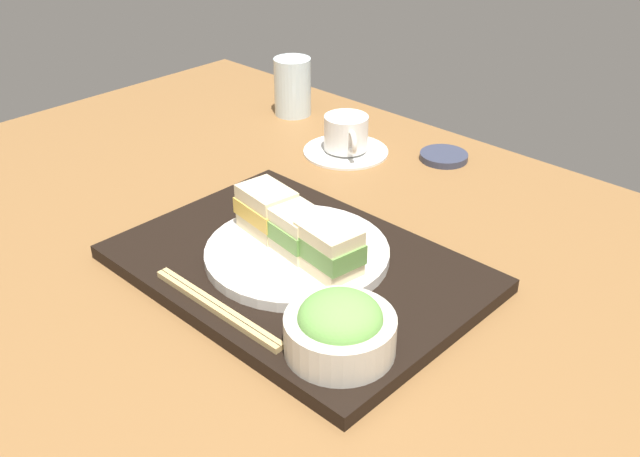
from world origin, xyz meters
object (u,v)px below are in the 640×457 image
object	(u,v)px
drinking_glass	(293,87)
small_sauce_dish	(444,156)
sandwich_plate	(297,253)
sandwich_far	(329,248)
salad_bowl	(340,328)
sandwich_near	(267,210)
chopsticks_pair	(217,308)
coffee_cup	(346,138)
sandwich_middle	(297,230)

from	to	relation	value
drinking_glass	small_sauce_dish	distance (cm)	31.51
sandwich_plate	drinking_glass	xyz separation A→B (cm)	(-36.62, 35.33, 2.71)
sandwich_plate	sandwich_far	bearing A→B (deg)	-6.15
sandwich_plate	salad_bowl	bearing A→B (deg)	-31.02
sandwich_plate	sandwich_near	world-z (taller)	sandwich_near
sandwich_near	small_sauce_dish	size ratio (longest dim) A/B	1.04
salad_bowl	sandwich_plate	bearing A→B (deg)	148.98
chopsticks_pair	sandwich_near	bearing A→B (deg)	116.54
sandwich_near	salad_bowl	xyz separation A→B (cm)	(20.68, -9.62, -1.35)
coffee_cup	sandwich_far	bearing A→B (deg)	-51.08
coffee_cup	small_sauce_dish	size ratio (longest dim) A/B	1.81
coffee_cup	sandwich_middle	bearing A→B (deg)	-57.83
sandwich_far	sandwich_plate	bearing A→B (deg)	173.85
chopsticks_pair	coffee_cup	size ratio (longest dim) A/B	1.44
sandwich_far	small_sauce_dish	distance (cm)	40.41
drinking_glass	small_sauce_dish	bearing A→B (deg)	4.61
salad_bowl	coffee_cup	bearing A→B (deg)	131.11
sandwich_far	coffee_cup	bearing A→B (deg)	128.92
small_sauce_dish	chopsticks_pair	bearing A→B (deg)	-82.50
sandwich_plate	chopsticks_pair	xyz separation A→B (cm)	(1.17, -13.15, -0.30)
coffee_cup	small_sauce_dish	world-z (taller)	coffee_cup
salad_bowl	drinking_glass	distance (cm)	68.03
salad_bowl	chopsticks_pair	size ratio (longest dim) A/B	0.56
sandwich_near	sandwich_middle	xyz separation A→B (cm)	(5.71, -0.62, -0.23)
salad_bowl	small_sauce_dish	xyz separation A→B (cm)	(-20.51, 46.84, -3.93)
sandwich_near	coffee_cup	bearing A→B (deg)	113.88
sandwich_plate	salad_bowl	world-z (taller)	salad_bowl
chopsticks_pair	drinking_glass	size ratio (longest dim) A/B	1.93
salad_bowl	coffee_cup	distance (cm)	50.73
small_sauce_dish	coffee_cup	bearing A→B (deg)	-145.97
sandwich_far	coffee_cup	distance (cm)	38.44
sandwich_far	drinking_glass	distance (cm)	55.54
sandwich_plate	coffee_cup	bearing A→B (deg)	122.17
sandwich_near	salad_bowl	bearing A→B (deg)	-24.95
sandwich_middle	small_sauce_dish	bearing A→B (deg)	98.33
sandwich_middle	sandwich_far	size ratio (longest dim) A/B	0.97
salad_bowl	drinking_glass	bearing A→B (deg)	139.32
salad_bowl	drinking_glass	world-z (taller)	drinking_glass
chopsticks_pair	small_sauce_dish	bearing A→B (deg)	97.50
drinking_glass	chopsticks_pair	bearing A→B (deg)	-52.07
sandwich_far	salad_bowl	distance (cm)	12.56
chopsticks_pair	small_sauce_dish	distance (cm)	51.46
sandwich_far	salad_bowl	size ratio (longest dim) A/B	0.71
sandwich_middle	coffee_cup	xyz separation A→B (cm)	(-18.36, 29.19, -3.05)
sandwich_middle	salad_bowl	distance (cm)	17.50
small_sauce_dish	drinking_glass	bearing A→B (deg)	-175.39
sandwich_near	small_sauce_dish	xyz separation A→B (cm)	(0.17, 37.23, -5.27)
sandwich_near	small_sauce_dish	distance (cm)	37.60
sandwich_plate	sandwich_middle	xyz separation A→B (cm)	(-0.00, -0.00, 3.22)
sandwich_near	drinking_glass	bearing A→B (deg)	131.68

